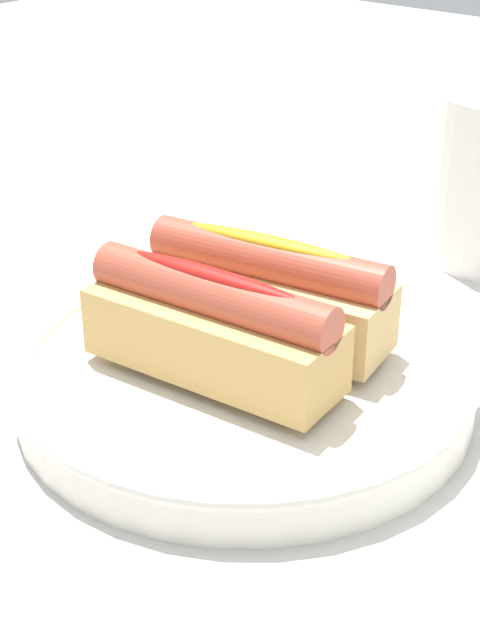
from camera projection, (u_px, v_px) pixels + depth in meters
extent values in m
plane|color=beige|center=(233.00, 406.00, 0.57)|extent=(2.40, 2.40, 0.00)
cylinder|color=silver|center=(240.00, 378.00, 0.58)|extent=(0.27, 0.27, 0.03)
torus|color=silver|center=(240.00, 359.00, 0.57)|extent=(0.27, 0.27, 0.01)
cube|color=tan|center=(211.00, 339.00, 0.54)|extent=(0.15, 0.07, 0.04)
cylinder|color=#B24C38|center=(210.00, 294.00, 0.53)|extent=(0.15, 0.04, 0.03)
ellipsoid|color=red|center=(210.00, 275.00, 0.52)|extent=(0.11, 0.02, 0.01)
cube|color=#DBB270|center=(267.00, 303.00, 0.58)|extent=(0.16, 0.08, 0.04)
cylinder|color=#B24C38|center=(268.00, 260.00, 0.56)|extent=(0.15, 0.05, 0.03)
ellipsoid|color=gold|center=(268.00, 242.00, 0.56)|extent=(0.11, 0.03, 0.01)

